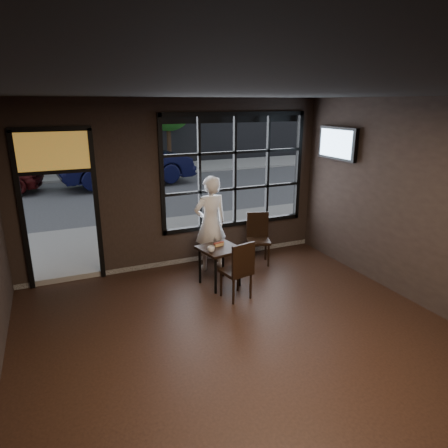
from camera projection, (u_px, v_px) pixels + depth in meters
name	position (u px, v px, depth m)	size (l,w,h in m)	color
floor	(265.00, 364.00, 4.97)	(6.00, 7.00, 0.02)	black
ceiling	(275.00, 92.00, 4.03)	(6.00, 7.00, 0.02)	black
window_frame	(235.00, 171.00, 7.97)	(3.06, 0.12, 2.28)	black
stained_transom	(53.00, 151.00, 6.55)	(1.20, 0.06, 0.70)	orange
street_asphalt	(85.00, 152.00, 26.02)	(60.00, 41.00, 0.04)	#545456
building_across	(73.00, 22.00, 22.94)	(28.00, 12.00, 15.00)	#5B5956
cafe_table	(220.00, 266.00, 7.02)	(0.65, 0.65, 0.70)	black
chair_near	(236.00, 269.00, 6.51)	(0.43, 0.43, 1.00)	black
chair_window	(259.00, 239.00, 7.92)	(0.44, 0.44, 1.01)	black
man	(210.00, 223.00, 7.58)	(0.66, 0.44, 1.82)	white
hotdog	(219.00, 244.00, 7.00)	(0.20, 0.08, 0.06)	tan
cup	(211.00, 249.00, 6.70)	(0.12, 0.12, 0.10)	silver
tv	(338.00, 143.00, 7.64)	(0.12, 1.05, 0.62)	black
navy_car	(128.00, 162.00, 15.21)	(1.74, 4.99, 1.64)	black
tree_left	(30.00, 98.00, 15.80)	(2.72, 2.72, 4.64)	#332114
tree_right	(168.00, 104.00, 18.84)	(2.50, 2.50, 4.27)	#332114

